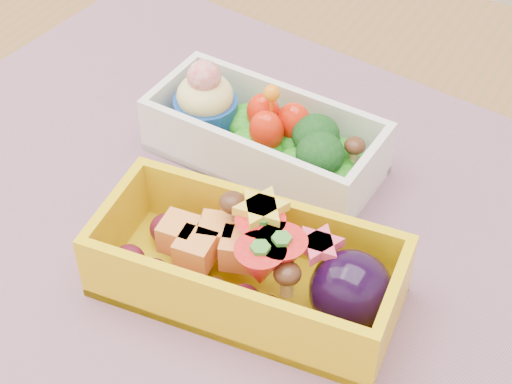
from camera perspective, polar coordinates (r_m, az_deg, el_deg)
The scene contains 4 objects.
table at distance 0.65m, azimuth -5.19°, elevation -8.64°, with size 1.20×0.80×0.75m.
placemat at distance 0.56m, azimuth -0.91°, elevation -2.86°, with size 0.58×0.44×0.00m, color gray.
bento_white at distance 0.60m, azimuth 0.54°, elevation 3.91°, with size 0.17×0.08×0.07m.
bento_yellow at distance 0.51m, azimuth -0.19°, elevation -5.15°, with size 0.20×0.11×0.06m.
Camera 1 is at (0.25, -0.31, 1.16)m, focal length 58.24 mm.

